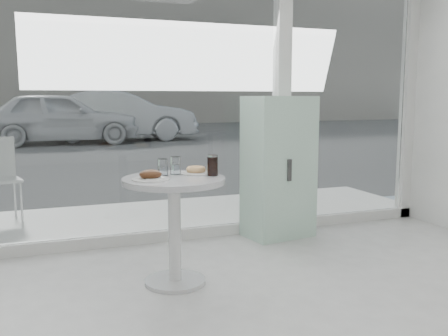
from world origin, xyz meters
name	(u,v)px	position (x,y,z in m)	size (l,w,h in m)	color
storefront	(202,55)	(0.07, 3.00, 1.71)	(5.00, 0.14, 3.00)	silver
main_table	(174,208)	(-0.50, 1.90, 0.55)	(0.72, 0.72, 0.77)	silver
patio_deck	(174,216)	(0.00, 3.80, 0.03)	(5.60, 1.60, 0.05)	white
street	(80,138)	(0.00, 16.00, 0.00)	(40.00, 24.00, 0.00)	#393939
far_building	(61,43)	(0.00, 25.00, 4.00)	(40.00, 2.00, 8.00)	#9C9488
mint_cabinet	(279,167)	(0.76, 2.77, 0.67)	(0.68, 0.50, 1.34)	#93BCA5
car_white	(60,118)	(-0.71, 13.76, 0.76)	(1.80, 4.48, 1.53)	silver
car_silver	(119,116)	(1.07, 14.36, 0.78)	(1.65, 4.73, 1.56)	#979A9E
plate_fritter	(151,176)	(-0.67, 1.85, 0.80)	(0.26, 0.26, 0.07)	silver
plate_donut	(196,171)	(-0.30, 2.01, 0.79)	(0.25, 0.25, 0.06)	silver
water_tumbler_a	(163,168)	(-0.55, 2.02, 0.82)	(0.07, 0.07, 0.12)	white
water_tumbler_b	(175,167)	(-0.45, 2.05, 0.83)	(0.08, 0.08, 0.13)	white
cola_glass	(213,166)	(-0.21, 1.89, 0.84)	(0.08, 0.08, 0.15)	white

